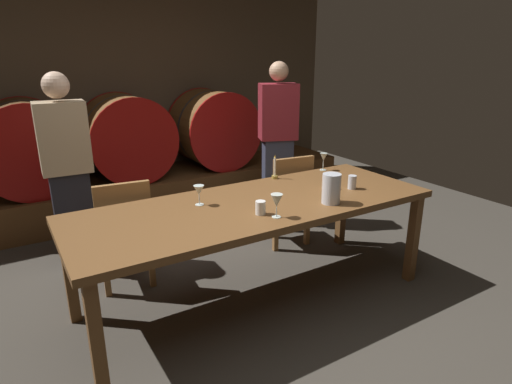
% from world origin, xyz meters
% --- Properties ---
extents(ground_plane, '(7.75, 7.75, 0.00)m').
position_xyz_m(ground_plane, '(0.00, 0.00, 0.00)').
color(ground_plane, '#3F3A33').
extents(back_wall, '(5.96, 0.24, 2.50)m').
position_xyz_m(back_wall, '(0.00, 3.13, 1.25)').
color(back_wall, brown).
rests_on(back_wall, ground).
extents(barrel_shelf, '(5.36, 0.90, 0.39)m').
position_xyz_m(barrel_shelf, '(0.00, 2.58, 0.20)').
color(barrel_shelf, brown).
rests_on(barrel_shelf, ground).
extents(wine_barrel_left, '(0.95, 0.77, 0.95)m').
position_xyz_m(wine_barrel_left, '(-1.03, 2.58, 0.86)').
color(wine_barrel_left, '#513319').
rests_on(wine_barrel_left, barrel_shelf).
extents(wine_barrel_center, '(0.95, 0.77, 0.95)m').
position_xyz_m(wine_barrel_center, '(-0.03, 2.58, 0.86)').
color(wine_barrel_center, brown).
rests_on(wine_barrel_center, barrel_shelf).
extents(wine_barrel_right, '(0.95, 0.77, 0.95)m').
position_xyz_m(wine_barrel_right, '(1.05, 2.58, 0.86)').
color(wine_barrel_right, brown).
rests_on(wine_barrel_right, barrel_shelf).
extents(dining_table, '(2.59, 0.95, 0.77)m').
position_xyz_m(dining_table, '(0.21, 0.18, 0.71)').
color(dining_table, brown).
rests_on(dining_table, ground).
extents(chair_left, '(0.44, 0.44, 0.88)m').
position_xyz_m(chair_left, '(-0.56, 0.87, 0.49)').
color(chair_left, olive).
rests_on(chair_left, ground).
extents(chair_right, '(0.44, 0.44, 0.88)m').
position_xyz_m(chair_right, '(0.97, 0.86, 0.49)').
color(chair_right, olive).
rests_on(chair_right, ground).
extents(guest_left, '(0.39, 0.26, 1.64)m').
position_xyz_m(guest_left, '(-0.83, 1.46, 0.84)').
color(guest_left, black).
rests_on(guest_left, ground).
extents(guest_right, '(0.44, 0.36, 1.69)m').
position_xyz_m(guest_right, '(1.22, 1.40, 0.86)').
color(guest_right, '#33384C').
rests_on(guest_right, ground).
extents(candle_center, '(0.05, 0.05, 0.20)m').
position_xyz_m(candle_center, '(0.65, 0.60, 0.83)').
color(candle_center, olive).
rests_on(candle_center, dining_table).
extents(pitcher, '(0.13, 0.13, 0.21)m').
position_xyz_m(pitcher, '(0.65, -0.10, 0.88)').
color(pitcher, silver).
rests_on(pitcher, dining_table).
extents(wine_glass_left, '(0.07, 0.07, 0.14)m').
position_xyz_m(wine_glass_left, '(-0.15, 0.34, 0.87)').
color(wine_glass_left, silver).
rests_on(wine_glass_left, dining_table).
extents(wine_glass_center, '(0.08, 0.08, 0.16)m').
position_xyz_m(wine_glass_center, '(0.17, -0.13, 0.88)').
color(wine_glass_center, silver).
rests_on(wine_glass_center, dining_table).
extents(wine_glass_right, '(0.07, 0.07, 0.16)m').
position_xyz_m(wine_glass_right, '(1.17, 0.60, 0.89)').
color(wine_glass_right, silver).
rests_on(wine_glass_right, dining_table).
extents(cup_left, '(0.07, 0.07, 0.09)m').
position_xyz_m(cup_left, '(0.11, -0.03, 0.82)').
color(cup_left, white).
rests_on(cup_left, dining_table).
extents(cup_center, '(0.07, 0.07, 0.11)m').
position_xyz_m(cup_center, '(0.84, 0.16, 0.82)').
color(cup_center, beige).
rests_on(cup_center, dining_table).
extents(cup_right, '(0.06, 0.06, 0.11)m').
position_xyz_m(cup_right, '(1.00, 0.06, 0.82)').
color(cup_right, silver).
rests_on(cup_right, dining_table).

